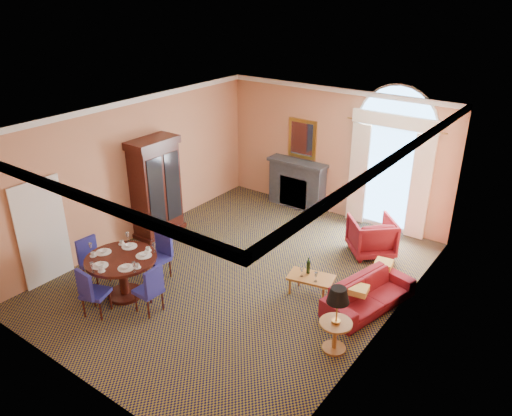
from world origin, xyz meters
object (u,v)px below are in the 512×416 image
Objects in this scene: sofa at (369,294)px; armchair at (371,236)px; armoire at (156,189)px; side_table at (337,311)px; coffee_table at (311,278)px; dining_table at (122,268)px.

armchair is at bearing 37.50° from sofa.
armoire is at bearing -18.79° from armchair.
armoire reaches higher than sofa.
side_table reaches higher than sofa.
coffee_table is at bearing -2.22° from armoire.
sofa is at bearing 70.19° from armchair.
dining_table is at bearing 10.99° from armchair.
armoire is at bearing 164.71° from coffee_table.
dining_table is 1.15× the size of side_table.
dining_table is at bearing 135.79° from sofa.
armoire is 2.01× the size of side_table.
armoire is 1.23× the size of sofa.
sofa is 2.03m from armchair.
dining_table is at bearing -165.83° from side_table.
armoire is 5.47m from side_table.
armchair is 0.80× the size of side_table.
armoire is 2.50× the size of armchair.
sofa is at bearing 92.05° from side_table.
armoire is 4.95m from armchair.
side_table is (0.86, -3.26, 0.33)m from armchair.
coffee_table is (2.84, 2.06, -0.21)m from dining_table.
armchair is 2.20m from coffee_table.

